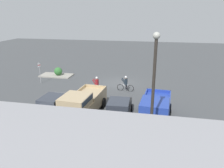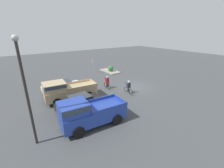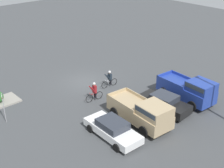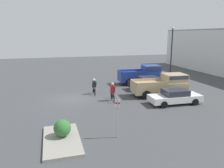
{
  "view_description": "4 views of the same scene",
  "coord_description": "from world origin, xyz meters",
  "views": [
    {
      "loc": [
        -4.1,
        23.91,
        7.83
      ],
      "look_at": [
        -0.03,
        4.02,
        1.2
      ],
      "focal_mm": 35.0,
      "sensor_mm": 36.0,
      "label": 1
    },
    {
      "loc": [
        -13.64,
        13.46,
        7.18
      ],
      "look_at": [
        -0.03,
        4.02,
        1.2
      ],
      "focal_mm": 24.0,
      "sensor_mm": 36.0,
      "label": 2
    },
    {
      "loc": [
        16.44,
        22.44,
        13.11
      ],
      "look_at": [
        -0.03,
        4.02,
        1.2
      ],
      "focal_mm": 50.0,
      "sensor_mm": 36.0,
      "label": 3
    },
    {
      "loc": [
        20.5,
        -1.89,
        6.08
      ],
      "look_at": [
        -0.03,
        4.02,
        1.2
      ],
      "focal_mm": 35.0,
      "sensor_mm": 36.0,
      "label": 4
    }
  ],
  "objects": [
    {
      "name": "shrub",
      "position": [
        8.17,
        -1.4,
        0.66
      ],
      "size": [
        1.02,
        1.02,
        1.02
      ],
      "color": "#337033",
      "rests_on": "curb_island"
    },
    {
      "name": "sedan_1",
      "position": [
        4.09,
        8.67,
        0.66
      ],
      "size": [
        2.06,
        4.7,
        1.32
      ],
      "color": "white",
      "rests_on": "ground_plane"
    },
    {
      "name": "fire_lane_sign",
      "position": [
        8.93,
        1.77,
        1.5
      ],
      "size": [
        0.16,
        0.28,
        2.49
      ],
      "color": "#9E9EA3",
      "rests_on": "ground_plane"
    },
    {
      "name": "curb_island",
      "position": [
        8.49,
        -1.47,
        0.07
      ],
      "size": [
        4.1,
        2.08,
        0.15
      ],
      "primitive_type": "cube",
      "color": "gray",
      "rests_on": "ground_plane"
    },
    {
      "name": "pickup_truck_0",
      "position": [
        -4.29,
        9.17,
        1.19
      ],
      "size": [
        2.5,
        5.25,
        2.29
      ],
      "color": "#233D9E",
      "rests_on": "ground_plane"
    },
    {
      "name": "cyclist_0",
      "position": [
        1.64,
        3.59,
        0.87
      ],
      "size": [
        1.75,
        0.48,
        1.75
      ],
      "color": "black",
      "rests_on": "ground_plane"
    },
    {
      "name": "lamppost",
      "position": [
        -4.06,
        12.98,
        4.07
      ],
      "size": [
        0.36,
        0.36,
        6.97
      ],
      "color": "#2D2823",
      "rests_on": "ground_plane"
    },
    {
      "name": "sedan_0",
      "position": [
        -1.51,
        8.72,
        0.72
      ],
      "size": [
        2.17,
        4.43,
        1.44
      ],
      "color": "black",
      "rests_on": "ground_plane"
    },
    {
      "name": "ground_plane",
      "position": [
        0.0,
        0.0,
        0.0
      ],
      "size": [
        80.0,
        80.0,
        0.0
      ],
      "primitive_type": "plane",
      "color": "#424447"
    },
    {
      "name": "cyclist_1",
      "position": [
        -1.16,
        2.41,
        0.83
      ],
      "size": [
        1.8,
        0.49,
        1.66
      ],
      "color": "black",
      "rests_on": "ground_plane"
    },
    {
      "name": "pickup_truck_1",
      "position": [
        1.32,
        9.0,
        1.14
      ],
      "size": [
        2.59,
        5.58,
        2.17
      ],
      "color": "tan",
      "rests_on": "ground_plane"
    }
  ]
}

